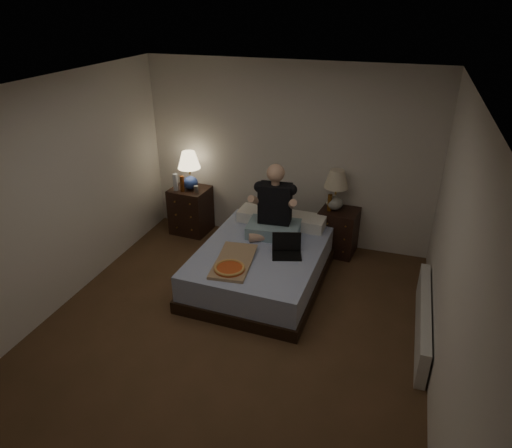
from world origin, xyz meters
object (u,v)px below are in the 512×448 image
(nightstand_right, at_px, (338,231))
(lamp_right, at_px, (336,190))
(water_bottle, at_px, (175,182))
(laptop, at_px, (287,247))
(nightstand_left, at_px, (191,210))
(beer_bottle_left, at_px, (182,184))
(pizza_box, at_px, (230,269))
(lamp_left, at_px, (190,171))
(beer_bottle_right, at_px, (330,203))
(bed, at_px, (261,265))
(soda_can, at_px, (196,189))
(radiator, at_px, (423,319))
(person, at_px, (274,201))

(nightstand_right, bearing_deg, lamp_right, -173.45)
(lamp_right, xyz_separation_m, water_bottle, (-2.27, -0.17, -0.10))
(laptop, bearing_deg, nightstand_left, 131.93)
(beer_bottle_left, bearing_deg, pizza_box, -48.82)
(nightstand_right, height_order, beer_bottle_left, beer_bottle_left)
(lamp_right, relative_size, beer_bottle_left, 2.43)
(lamp_left, xyz_separation_m, beer_bottle_right, (2.03, 0.00, -0.22))
(bed, bearing_deg, lamp_right, 58.05)
(lamp_left, bearing_deg, water_bottle, -146.57)
(nightstand_left, relative_size, nightstand_right, 1.08)
(lamp_left, bearing_deg, lamp_right, 1.53)
(bed, bearing_deg, soda_can, 147.05)
(pizza_box, xyz_separation_m, radiator, (2.07, 0.18, -0.31))
(lamp_left, height_order, laptop, lamp_left)
(pizza_box, bearing_deg, beer_bottle_left, 125.09)
(nightstand_right, bearing_deg, soda_can, -169.20)
(soda_can, bearing_deg, nightstand_left, 148.67)
(water_bottle, distance_m, person, 1.69)
(laptop, bearing_deg, lamp_left, 131.55)
(water_bottle, bearing_deg, soda_can, 4.03)
(bed, xyz_separation_m, beer_bottle_left, (-1.47, 0.86, 0.57))
(laptop, bearing_deg, water_bottle, 136.75)
(lamp_left, height_order, pizza_box, lamp_left)
(nightstand_left, xyz_separation_m, lamp_left, (0.02, 0.00, 0.62))
(soda_can, height_order, beer_bottle_left, beer_bottle_left)
(lamp_right, distance_m, radiator, 2.03)
(beer_bottle_left, bearing_deg, bed, -30.43)
(beer_bottle_left, bearing_deg, laptop, -27.64)
(bed, xyz_separation_m, nightstand_right, (0.77, 1.03, 0.08))
(bed, xyz_separation_m, soda_can, (-1.26, 0.88, 0.50))
(laptop, bearing_deg, soda_can, 131.95)
(soda_can, bearing_deg, beer_bottle_right, 2.96)
(soda_can, relative_size, pizza_box, 0.13)
(lamp_left, distance_m, beer_bottle_left, 0.21)
(bed, bearing_deg, beer_bottle_left, 151.53)
(nightstand_right, distance_m, lamp_left, 2.26)
(lamp_left, height_order, lamp_right, lamp_left)
(pizza_box, bearing_deg, beer_bottle_right, 57.00)
(pizza_box, bearing_deg, nightstand_left, 121.88)
(soda_can, xyz_separation_m, person, (1.31, -0.50, 0.20))
(water_bottle, bearing_deg, person, -16.62)
(bed, bearing_deg, beer_bottle_right, 59.04)
(pizza_box, bearing_deg, person, 71.57)
(beer_bottle_left, xyz_separation_m, person, (1.51, -0.48, 0.13))
(beer_bottle_right, xyz_separation_m, radiator, (1.26, -1.41, -0.55))
(soda_can, bearing_deg, radiator, -22.58)
(water_bottle, height_order, person, person)
(nightstand_right, distance_m, person, 1.16)
(pizza_box, distance_m, radiator, 2.10)
(water_bottle, height_order, radiator, water_bottle)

